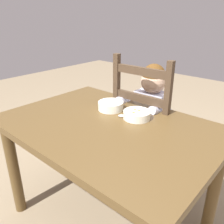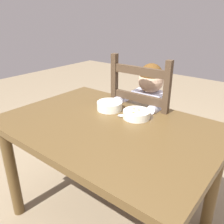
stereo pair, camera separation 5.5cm
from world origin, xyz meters
TOP-DOWN VIEW (x-y plane):
  - ground_plane at (0.00, 0.00)m, footprint 8.00×8.00m
  - dining_table at (0.00, 0.00)m, footprint 1.19×0.82m
  - dining_chair at (-0.02, 0.46)m, footprint 0.43×0.43m
  - child_figure at (-0.02, 0.45)m, footprint 0.32×0.31m
  - bowl_of_peas at (-0.12, 0.16)m, footprint 0.16×0.16m
  - bowl_of_carrots at (0.08, 0.16)m, footprint 0.16×0.16m
  - spoon at (0.02, 0.14)m, footprint 0.11×0.11m

SIDE VIEW (x-z plane):
  - ground_plane at x=0.00m, z-range 0.00..0.00m
  - dining_chair at x=-0.02m, z-range -0.04..0.99m
  - dining_table at x=0.00m, z-range 0.25..0.95m
  - child_figure at x=-0.02m, z-range 0.15..1.11m
  - spoon at x=0.02m, z-range 0.71..0.72m
  - bowl_of_carrots at x=0.08m, z-range 0.71..0.76m
  - bowl_of_peas at x=-0.12m, z-range 0.71..0.76m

